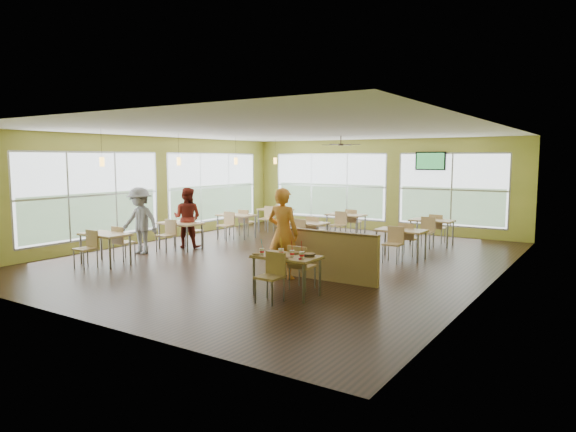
% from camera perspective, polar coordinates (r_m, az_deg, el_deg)
% --- Properties ---
extents(room, '(12.00, 12.04, 3.20)m').
position_cam_1_polar(room, '(12.93, -0.27, 2.29)').
color(room, black).
rests_on(room, ground).
extents(window_bays, '(9.24, 10.24, 2.38)m').
position_cam_1_polar(window_bays, '(16.96, -2.04, 2.84)').
color(window_bays, white).
rests_on(window_bays, room).
extents(main_table, '(1.22, 1.52, 0.87)m').
position_cam_1_polar(main_table, '(9.48, -0.14, -5.11)').
color(main_table, tan).
rests_on(main_table, floor).
extents(half_wall_divider, '(2.40, 0.14, 1.04)m').
position_cam_1_polar(half_wall_divider, '(10.72, 4.12, -4.37)').
color(half_wall_divider, tan).
rests_on(half_wall_divider, floor).
extents(dining_tables, '(6.92, 8.72, 0.87)m').
position_cam_1_polar(dining_tables, '(15.02, -0.03, -0.85)').
color(dining_tables, tan).
rests_on(dining_tables, floor).
extents(pendant_lights, '(0.11, 7.31, 0.86)m').
position_cam_1_polar(pendant_lights, '(15.39, -8.93, 6.05)').
color(pendant_lights, '#2D2119').
rests_on(pendant_lights, ceiling).
extents(ceiling_fan, '(1.25, 1.25, 0.29)m').
position_cam_1_polar(ceiling_fan, '(15.50, 5.89, 7.91)').
color(ceiling_fan, '#2D2119').
rests_on(ceiling_fan, ceiling).
extents(tv_backwall, '(1.00, 0.07, 0.60)m').
position_cam_1_polar(tv_backwall, '(17.49, 15.55, 5.91)').
color(tv_backwall, black).
rests_on(tv_backwall, wall_back).
extents(man_plaid, '(0.74, 0.52, 1.92)m').
position_cam_1_polar(man_plaid, '(10.77, -0.57, -1.94)').
color(man_plaid, orange).
rests_on(man_plaid, floor).
extents(patron_maroon, '(1.01, 0.89, 1.71)m').
position_cam_1_polar(patron_maroon, '(14.83, -11.14, -0.19)').
color(patron_maroon, maroon).
rests_on(patron_maroon, floor).
extents(patron_grey, '(1.21, 0.79, 1.77)m').
position_cam_1_polar(patron_grey, '(14.16, -16.12, -0.51)').
color(patron_grey, slate).
rests_on(patron_grey, floor).
extents(cup_blue, '(0.09, 0.09, 0.32)m').
position_cam_1_polar(cup_blue, '(9.52, -2.91, -3.94)').
color(cup_blue, white).
rests_on(cup_blue, main_table).
extents(cup_yellow, '(0.10, 0.10, 0.37)m').
position_cam_1_polar(cup_yellow, '(9.38, -0.77, -4.03)').
color(cup_yellow, white).
rests_on(cup_yellow, main_table).
extents(cup_red_near, '(0.09, 0.09, 0.33)m').
position_cam_1_polar(cup_red_near, '(9.30, 0.44, -4.18)').
color(cup_red_near, white).
rests_on(cup_red_near, main_table).
extents(cup_red_far, '(0.10, 0.10, 0.35)m').
position_cam_1_polar(cup_red_far, '(9.13, 1.54, -4.34)').
color(cup_red_far, white).
rests_on(cup_red_far, main_table).
extents(food_basket, '(0.24, 0.24, 0.05)m').
position_cam_1_polar(food_basket, '(9.37, 2.37, -4.32)').
color(food_basket, black).
rests_on(food_basket, main_table).
extents(ketchup_cup, '(0.06, 0.06, 0.02)m').
position_cam_1_polar(ketchup_cup, '(9.09, 1.34, -4.77)').
color(ketchup_cup, '#AF0018').
rests_on(ketchup_cup, main_table).
extents(wrapper_left, '(0.19, 0.18, 0.04)m').
position_cam_1_polar(wrapper_left, '(9.53, -3.59, -4.21)').
color(wrapper_left, '#A07B4D').
rests_on(wrapper_left, main_table).
extents(wrapper_mid, '(0.26, 0.25, 0.05)m').
position_cam_1_polar(wrapper_mid, '(9.60, 0.76, -4.08)').
color(wrapper_mid, '#A07B4D').
rests_on(wrapper_mid, main_table).
extents(wrapper_right, '(0.16, 0.15, 0.04)m').
position_cam_1_polar(wrapper_right, '(9.12, -0.37, -4.68)').
color(wrapper_right, '#A07B4D').
rests_on(wrapper_right, main_table).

